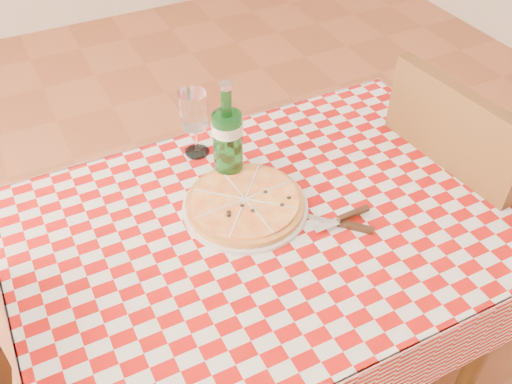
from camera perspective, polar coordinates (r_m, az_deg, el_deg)
dining_table at (r=1.52m, az=1.71°, el=-5.59°), size 1.20×0.80×0.75m
tablecloth at (r=1.45m, az=1.78°, el=-3.06°), size 1.30×0.90×0.01m
chair_near at (r=1.89m, az=19.34°, el=-0.47°), size 0.48×0.48×1.00m
pizza_plate at (r=1.46m, az=-1.09°, el=-1.06°), size 0.34×0.34×0.04m
water_bottle at (r=1.49m, az=-2.87°, el=5.97°), size 0.09×0.09×0.29m
wine_glass at (r=1.60m, az=-6.17°, el=6.77°), size 0.10×0.10×0.20m
cutlery at (r=1.44m, az=8.24°, el=-2.87°), size 0.28×0.25×0.02m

